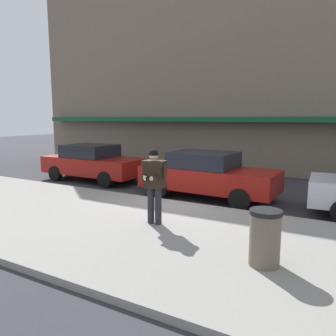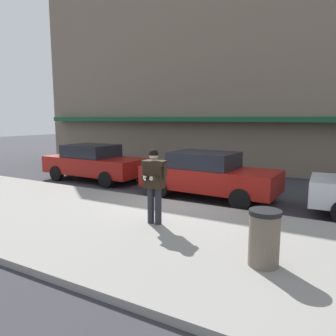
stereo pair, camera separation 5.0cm
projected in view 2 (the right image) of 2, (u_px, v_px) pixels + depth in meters
ground_plane at (184, 204)px, 10.22m from camera, size 80.00×80.00×0.00m
sidewalk at (166, 236)px, 7.27m from camera, size 32.00×5.30×0.14m
curb_paint_line at (214, 208)px, 9.77m from camera, size 28.00×0.12×0.01m
storefront_facade at (281, 51)px, 16.12m from camera, size 28.00×4.70×11.86m
parked_sedan_near at (94, 162)px, 13.94m from camera, size 4.54×2.01×1.54m
parked_sedan_mid at (208, 175)px, 10.89m from camera, size 4.56×2.05×1.54m
man_texting_on_phone at (154, 178)px, 7.71m from camera, size 0.65×0.60×1.81m
trash_bin at (264, 238)px, 5.58m from camera, size 0.55×0.55×0.98m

